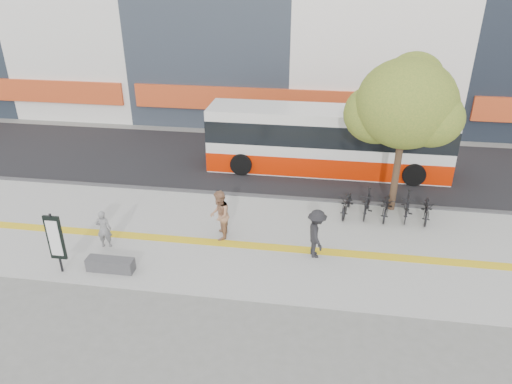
# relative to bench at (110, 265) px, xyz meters

# --- Properties ---
(ground) EXTENTS (120.00, 120.00, 0.00)m
(ground) POSITION_rel_bench_xyz_m (2.60, 1.20, -0.30)
(ground) COLOR slate
(ground) RESTS_ON ground
(sidewalk) EXTENTS (40.00, 7.00, 0.08)m
(sidewalk) POSITION_rel_bench_xyz_m (2.60, 2.70, -0.27)
(sidewalk) COLOR gray
(sidewalk) RESTS_ON ground
(tactile_strip) EXTENTS (40.00, 0.45, 0.01)m
(tactile_strip) POSITION_rel_bench_xyz_m (2.60, 2.20, -0.22)
(tactile_strip) COLOR gold
(tactile_strip) RESTS_ON sidewalk
(street) EXTENTS (40.00, 8.00, 0.06)m
(street) POSITION_rel_bench_xyz_m (2.60, 10.20, -0.28)
(street) COLOR black
(street) RESTS_ON ground
(curb) EXTENTS (40.00, 0.25, 0.14)m
(curb) POSITION_rel_bench_xyz_m (2.60, 6.20, -0.23)
(curb) COLOR #3C3C3F
(curb) RESTS_ON ground
(bench) EXTENTS (1.60, 0.45, 0.45)m
(bench) POSITION_rel_bench_xyz_m (0.00, 0.00, 0.00)
(bench) COLOR #3C3C3F
(bench) RESTS_ON sidewalk
(signboard) EXTENTS (0.55, 0.10, 2.20)m
(signboard) POSITION_rel_bench_xyz_m (-1.60, -0.31, 1.06)
(signboard) COLOR black
(signboard) RESTS_ON sidewalk
(street_tree) EXTENTS (4.40, 3.80, 6.31)m
(street_tree) POSITION_rel_bench_xyz_m (9.78, 6.02, 4.21)
(street_tree) COLOR #3B261B
(street_tree) RESTS_ON sidewalk
(bus) EXTENTS (11.61, 2.75, 3.09)m
(bus) POSITION_rel_bench_xyz_m (6.98, 9.70, 1.21)
(bus) COLOR silver
(bus) RESTS_ON street
(bicycle_row) EXTENTS (4.15, 1.95, 1.09)m
(bicycle_row) POSITION_rel_bench_xyz_m (9.51, 5.20, 0.28)
(bicycle_row) COLOR black
(bicycle_row) RESTS_ON sidewalk
(seated_woman) EXTENTS (0.58, 0.43, 1.46)m
(seated_woman) POSITION_rel_bench_xyz_m (-0.80, 1.37, 0.50)
(seated_woman) COLOR black
(seated_woman) RESTS_ON sidewalk
(pedestrian_tan) EXTENTS (0.84, 1.01, 1.92)m
(pedestrian_tan) POSITION_rel_bench_xyz_m (3.19, 2.58, 0.73)
(pedestrian_tan) COLOR #A17151
(pedestrian_tan) RESTS_ON sidewalk
(pedestrian_dark) EXTENTS (0.93, 1.29, 1.80)m
(pedestrian_dark) POSITION_rel_bench_xyz_m (6.76, 1.91, 0.67)
(pedestrian_dark) COLOR black
(pedestrian_dark) RESTS_ON sidewalk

